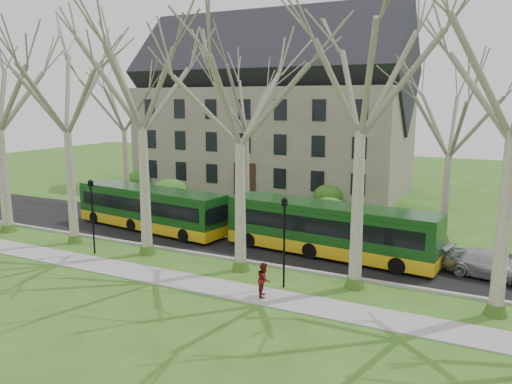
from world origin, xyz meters
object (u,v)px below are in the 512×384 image
Objects in this scene: bus_follow at (329,229)px; pedestrian_b at (264,280)px; sedan at (492,265)px; bus_lead at (150,208)px.

bus_follow is 7.25m from pedestrian_b.
pedestrian_b is at bearing -89.97° from bus_follow.
bus_follow is 2.67× the size of sedan.
bus_lead is 2.57× the size of sedan.
bus_follow is 7.80× the size of pedestrian_b.
pedestrian_b reaches higher than sedan.
pedestrian_b is at bearing -23.20° from bus_lead.
sedan is 11.69m from pedestrian_b.
sedan is (8.51, -0.00, -0.87)m from bus_follow.
bus_lead is 0.96× the size of bus_follow.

